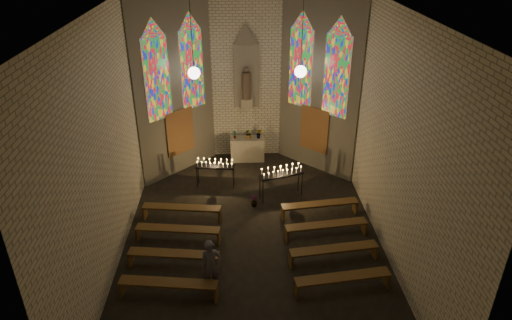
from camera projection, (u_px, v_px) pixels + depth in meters
The scene contains 18 objects.
floor at pixel (253, 238), 14.52m from camera, with size 12.00×12.00×0.00m, color black.
room at pixel (248, 92), 15.80m from camera, with size 8.22×12.43×7.00m.
altar at pixel (247, 149), 19.12m from camera, with size 1.40×0.60×1.00m, color #AFA88E.
flower_vase_left at pixel (234, 135), 18.78m from camera, with size 0.18×0.12×0.35m, color #4C723F.
flower_vase_center at pixel (249, 133), 18.80m from camera, with size 0.37×0.32×0.41m, color #4C723F.
flower_vase_right at pixel (259, 133), 18.79m from camera, with size 0.23×0.19×0.42m, color #4C723F.
aisle_flower_pot at pixel (254, 201), 16.07m from camera, with size 0.24×0.24×0.42m, color #4C723F.
votive_stand_left at pixel (215, 165), 16.98m from camera, with size 1.50×0.52×1.08m.
votive_stand_right at pixel (281, 172), 16.23m from camera, with size 1.67×0.87×1.20m.
pew_left_0 at pixel (182, 209), 15.26m from camera, with size 2.65×0.69×0.50m.
pew_right_0 at pixel (320, 205), 15.45m from camera, with size 2.65×0.69×0.50m.
pew_left_1 at pixel (178, 230), 14.20m from camera, with size 2.65×0.69×0.50m.
pew_right_1 at pixel (326, 226), 14.39m from camera, with size 2.65×0.69×0.50m.
pew_left_2 at pixel (173, 255), 13.13m from camera, with size 2.65×0.69×0.50m.
pew_right_2 at pixel (334, 250), 13.33m from camera, with size 2.65×0.69×0.50m.
pew_left_3 at pixel (168, 285), 12.07m from camera, with size 2.65×0.69×0.50m.
pew_right_3 at pixel (343, 279), 12.26m from camera, with size 2.65×0.69×0.50m.
visitor at pixel (211, 266), 12.18m from camera, with size 0.57×0.37×1.55m, color #53525D.
Camera 1 is at (-0.44, -11.73, 8.91)m, focal length 32.00 mm.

